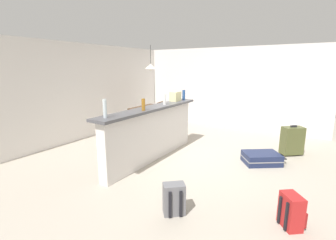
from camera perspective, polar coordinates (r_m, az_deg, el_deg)
name	(u,v)px	position (r m, az deg, el deg)	size (l,w,h in m)	color
ground_plane	(189,157)	(5.38, 4.88, -8.62)	(13.00, 13.00, 0.05)	#ADA393
wall_back	(90,91)	(6.98, -17.95, 6.47)	(6.60, 0.10, 2.50)	silver
wall_right	(225,88)	(7.98, 13.22, 7.41)	(0.10, 6.00, 2.50)	silver
partition_half_wall	(153,135)	(5.02, -3.66, -3.46)	(2.80, 0.20, 1.06)	silver
bar_countertop	(152,108)	(4.90, -3.75, 2.77)	(2.96, 0.40, 0.05)	#4C4C51
bottle_clear	(105,109)	(3.95, -14.66, 2.63)	(0.06, 0.06, 0.30)	silver
bottle_amber	(143,105)	(4.50, -5.83, 3.64)	(0.07, 0.07, 0.22)	#9E661E
bottle_white	(165,99)	(5.17, -0.80, 4.93)	(0.07, 0.07, 0.24)	silver
bottle_blue	(184,95)	(5.95, 3.74, 5.91)	(0.07, 0.07, 0.24)	#284C89
grocery_bag	(175,96)	(5.74, 1.74, 5.57)	(0.26, 0.18, 0.22)	beige
dining_table	(150,110)	(7.18, -4.23, 2.32)	(1.10, 0.80, 0.74)	#4C331E
dining_chair_near_partition	(164,116)	(6.90, -1.01, 0.84)	(0.46, 0.46, 0.93)	#4C331E
pendant_lamp	(151,66)	(7.06, -4.11, 12.49)	(0.34, 0.34, 0.70)	black
suitcase_flat_navy	(261,158)	(5.25, 21.17, -8.39)	(0.80, 0.87, 0.22)	#1E284C
suitcase_upright_olive	(292,140)	(5.95, 27.22, -4.30)	(0.47, 0.49, 0.67)	#51562D
backpack_red	(292,212)	(3.44, 27.13, -18.68)	(0.34, 0.34, 0.42)	red
backpack_grey	(174,199)	(3.34, 1.39, -18.13)	(0.34, 0.34, 0.42)	slate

